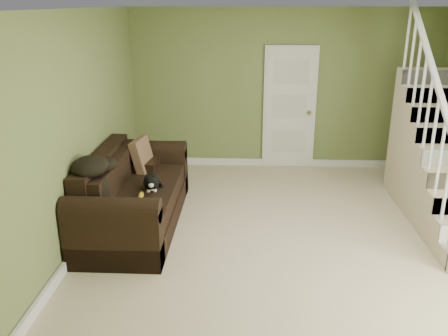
# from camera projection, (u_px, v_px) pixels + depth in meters

# --- Properties ---
(floor) EXTENTS (5.00, 5.50, 0.01)m
(floor) POSITION_uv_depth(u_px,v_px,m) (296.00, 241.00, 5.59)
(floor) COLOR tan
(floor) RESTS_ON ground
(ceiling) EXTENTS (5.00, 5.50, 0.01)m
(ceiling) POSITION_uv_depth(u_px,v_px,m) (309.00, 9.00, 4.73)
(ceiling) COLOR white
(ceiling) RESTS_ON wall_back
(wall_back) EXTENTS (5.00, 0.04, 2.60)m
(wall_back) POSITION_uv_depth(u_px,v_px,m) (284.00, 90.00, 7.75)
(wall_back) COLOR olive
(wall_back) RESTS_ON floor
(wall_front) EXTENTS (5.00, 0.04, 2.60)m
(wall_front) POSITION_uv_depth(u_px,v_px,m) (356.00, 268.00, 2.57)
(wall_front) COLOR olive
(wall_front) RESTS_ON floor
(wall_left) EXTENTS (0.04, 5.50, 2.60)m
(wall_left) POSITION_uv_depth(u_px,v_px,m) (76.00, 131.00, 5.28)
(wall_left) COLOR olive
(wall_left) RESTS_ON floor
(baseboard_back) EXTENTS (5.00, 0.04, 0.12)m
(baseboard_back) POSITION_uv_depth(u_px,v_px,m) (281.00, 162.00, 8.14)
(baseboard_back) COLOR white
(baseboard_back) RESTS_ON floor
(baseboard_left) EXTENTS (0.04, 5.50, 0.12)m
(baseboard_left) POSITION_uv_depth(u_px,v_px,m) (89.00, 231.00, 5.69)
(baseboard_left) COLOR white
(baseboard_left) RESTS_ON floor
(door) EXTENTS (0.86, 0.12, 2.02)m
(door) POSITION_uv_depth(u_px,v_px,m) (290.00, 108.00, 7.81)
(door) COLOR white
(door) RESTS_ON floor
(staircase) EXTENTS (1.00, 2.51, 2.82)m
(staircase) POSITION_uv_depth(u_px,v_px,m) (444.00, 165.00, 6.20)
(staircase) COLOR tan
(staircase) RESTS_ON floor
(sofa) EXTENTS (1.01, 2.35, 0.93)m
(sofa) POSITION_uv_depth(u_px,v_px,m) (132.00, 198.00, 5.91)
(sofa) COLOR black
(sofa) RESTS_ON floor
(side_table) EXTENTS (0.53, 0.53, 0.85)m
(side_table) POSITION_uv_depth(u_px,v_px,m) (140.00, 179.00, 6.64)
(side_table) COLOR black
(side_table) RESTS_ON floor
(cat) EXTENTS (0.29, 0.52, 0.25)m
(cat) POSITION_uv_depth(u_px,v_px,m) (151.00, 182.00, 5.74)
(cat) COLOR black
(cat) RESTS_ON sofa
(banana) EXTENTS (0.08, 0.21, 0.06)m
(banana) POSITION_uv_depth(u_px,v_px,m) (141.00, 195.00, 5.52)
(banana) COLOR gold
(banana) RESTS_ON sofa
(throw_pillow) EXTENTS (0.28, 0.47, 0.46)m
(throw_pillow) POSITION_uv_depth(u_px,v_px,m) (142.00, 155.00, 6.42)
(throw_pillow) COLOR #482F1C
(throw_pillow) RESTS_ON sofa
(throw_blanket) EXTENTS (0.42, 0.54, 0.22)m
(throw_blanket) POSITION_uv_depth(u_px,v_px,m) (90.00, 166.00, 5.19)
(throw_blanket) COLOR black
(throw_blanket) RESTS_ON sofa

